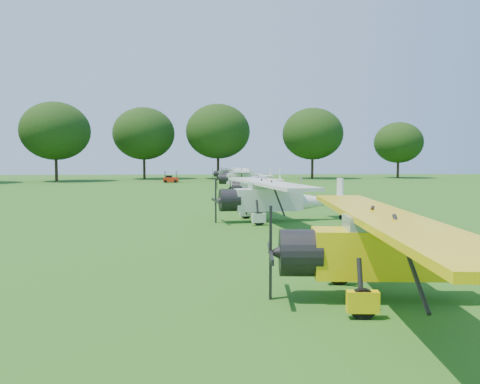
# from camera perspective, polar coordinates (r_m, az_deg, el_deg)

# --- Properties ---
(ground) EXTENTS (160.00, 160.00, 0.00)m
(ground) POSITION_cam_1_polar(r_m,az_deg,el_deg) (24.80, 4.52, -3.78)
(ground) COLOR #1E5114
(ground) RESTS_ON ground
(tree_belt) EXTENTS (137.36, 130.27, 14.52)m
(tree_belt) POSITION_cam_1_polar(r_m,az_deg,el_deg) (25.91, 12.66, 14.30)
(tree_belt) COLOR black
(tree_belt) RESTS_ON ground
(aircraft_2) EXTENTS (7.23, 11.51, 2.26)m
(aircraft_2) POSITION_cam_1_polar(r_m,az_deg,el_deg) (11.83, 19.95, -6.13)
(aircraft_2) COLOR yellow
(aircraft_2) RESTS_ON ground
(aircraft_3) EXTENTS (7.62, 12.07, 2.37)m
(aircraft_3) POSITION_cam_1_polar(r_m,az_deg,el_deg) (25.41, 4.68, -0.46)
(aircraft_3) COLOR silver
(aircraft_3) RESTS_ON ground
(aircraft_4) EXTENTS (6.36, 10.07, 1.98)m
(aircraft_4) POSITION_cam_1_polar(r_m,az_deg,el_deg) (38.85, 3.01, 0.75)
(aircraft_4) COLOR silver
(aircraft_4) RESTS_ON ground
(aircraft_5) EXTENTS (7.52, 11.98, 2.36)m
(aircraft_5) POSITION_cam_1_polar(r_m,az_deg,el_deg) (52.21, 0.94, 1.83)
(aircraft_5) COLOR silver
(aircraft_5) RESTS_ON ground
(aircraft_6) EXTENTS (7.37, 11.72, 2.31)m
(aircraft_6) POSITION_cam_1_polar(r_m,az_deg,el_deg) (64.75, 0.65, 2.23)
(aircraft_6) COLOR silver
(aircraft_6) RESTS_ON ground
(aircraft_7) EXTENTS (6.18, 9.81, 1.94)m
(aircraft_7) POSITION_cam_1_polar(r_m,az_deg,el_deg) (77.40, -1.27, 2.36)
(aircraft_7) COLOR silver
(aircraft_7) RESTS_ON ground
(golf_cart) EXTENTS (2.17, 1.41, 1.79)m
(golf_cart) POSITION_cam_1_polar(r_m,az_deg,el_deg) (68.20, -8.46, 1.64)
(golf_cart) COLOR red
(golf_cart) RESTS_ON ground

